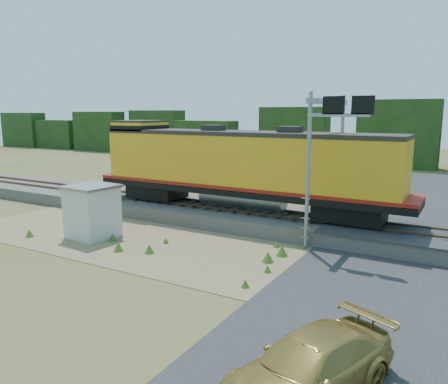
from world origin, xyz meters
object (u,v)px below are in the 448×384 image
Objects in this scene: locomotive at (238,165)px; car at (310,366)px; signal_gantry at (331,131)px; shed at (92,211)px.

locomotive reaches higher than car.
car is (8.97, -13.21, -2.71)m from locomotive.
shed is at bearing -151.63° from signal_gantry.
car is at bearing -20.98° from shed.
locomotive is 8.45m from shed.
locomotive is at bearing 56.43° from shed.
locomotive is 6.00m from signal_gantry.
shed is 15.62m from car.
car is at bearing -55.81° from locomotive.
signal_gantry is at bearing 33.12° from shed.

